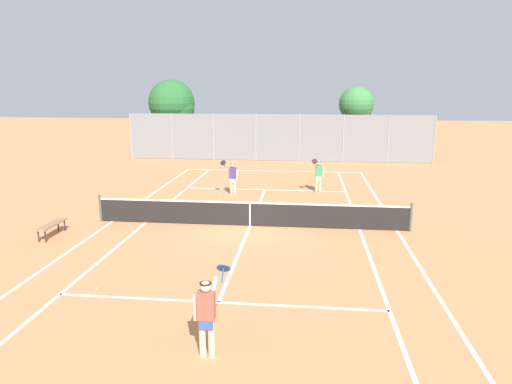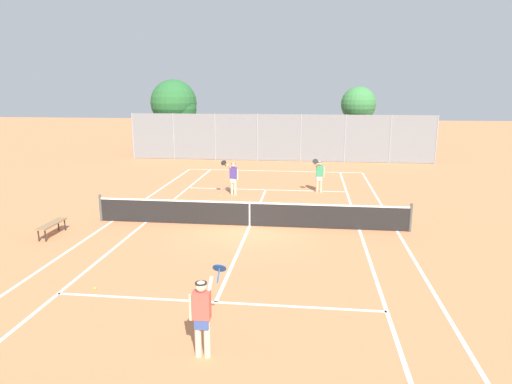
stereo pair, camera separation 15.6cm
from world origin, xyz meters
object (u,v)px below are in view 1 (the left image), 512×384
tennis_net (250,213)px  loose_tennis_ball_2 (309,207)px  loose_tennis_ball_3 (221,202)px  loose_tennis_ball_0 (331,173)px  loose_tennis_ball_1 (225,180)px  tree_behind_right (357,105)px  player_near_side (207,313)px  loose_tennis_ball_5 (220,196)px  courtside_bench (51,225)px  player_far_left (233,176)px  loose_tennis_ball_4 (97,289)px  tree_behind_left (173,104)px  player_far_right (319,174)px

tennis_net → loose_tennis_ball_2: 3.85m
loose_tennis_ball_3 → tennis_net: bearing=-62.9°
loose_tennis_ball_0 → loose_tennis_ball_1: size_ratio=1.00×
loose_tennis_ball_0 → tree_behind_right: bearing=74.1°
player_near_side → loose_tennis_ball_1: bearing=99.0°
tree_behind_right → player_near_side: bearing=-101.4°
tree_behind_right → loose_tennis_ball_5: bearing=-118.7°
player_near_side → courtside_bench: (-7.09, 6.71, -0.52)m
player_near_side → player_far_left: same height
player_far_left → loose_tennis_ball_4: player_far_left is taller
loose_tennis_ball_3 → loose_tennis_ball_2: bearing=-4.5°
tennis_net → tree_behind_left: (-8.19, 18.23, 3.39)m
loose_tennis_ball_4 → tree_behind_left: (-4.89, 24.29, 3.87)m
player_near_side → loose_tennis_ball_4: size_ratio=26.88×
tennis_net → tree_behind_left: 20.27m
loose_tennis_ball_0 → loose_tennis_ball_4: same height
courtside_bench → tree_behind_right: bearing=58.9°
loose_tennis_ball_4 → courtside_bench: bearing=131.1°
player_far_right → loose_tennis_ball_5: player_far_right is taller
player_far_left → courtside_bench: player_far_left is taller
loose_tennis_ball_5 → courtside_bench: (-4.80, -6.63, 0.38)m
player_near_side → loose_tennis_ball_4: bearing=143.2°
tennis_net → loose_tennis_ball_4: tennis_net is taller
loose_tennis_ball_1 → tree_behind_left: (-5.67, 9.63, 3.87)m
player_far_right → tree_behind_left: 16.56m
courtside_bench → tree_behind_right: (12.70, 21.08, 3.45)m
loose_tennis_ball_4 → tennis_net: bearing=61.3°
courtside_bench → tennis_net: bearing=16.1°
tree_behind_left → loose_tennis_ball_5: bearing=-65.7°
loose_tennis_ball_3 → tree_behind_left: bearing=113.5°
loose_tennis_ball_4 → loose_tennis_ball_2: bearing=58.7°
player_far_right → tree_behind_left: (-10.92, 12.09, 2.98)m
loose_tennis_ball_0 → courtside_bench: (-10.51, -13.35, 0.38)m
tennis_net → courtside_bench: size_ratio=8.00×
tennis_net → loose_tennis_ball_0: 11.94m
player_near_side → loose_tennis_ball_1: size_ratio=26.88×
tree_behind_left → loose_tennis_ball_1: bearing=-59.5°
player_far_left → tree_behind_left: bearing=117.1°
loose_tennis_ball_1 → loose_tennis_ball_2: size_ratio=1.00×
player_far_left → loose_tennis_ball_5: player_far_left is taller
player_far_right → loose_tennis_ball_2: (-0.48, -3.06, -0.89)m
player_far_right → tree_behind_left: size_ratio=0.31×
loose_tennis_ball_2 → courtside_bench: size_ratio=0.04×
player_near_side → tree_behind_left: (-8.42, 26.93, 2.98)m
loose_tennis_ball_3 → tree_behind_right: (7.58, 15.70, 3.83)m
tree_behind_left → tree_behind_right: 14.06m
loose_tennis_ball_0 → player_far_left: bearing=-129.3°
tennis_net → player_near_side: size_ratio=6.76×
loose_tennis_ball_4 → loose_tennis_ball_5: same height
courtside_bench → player_far_right: bearing=40.3°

